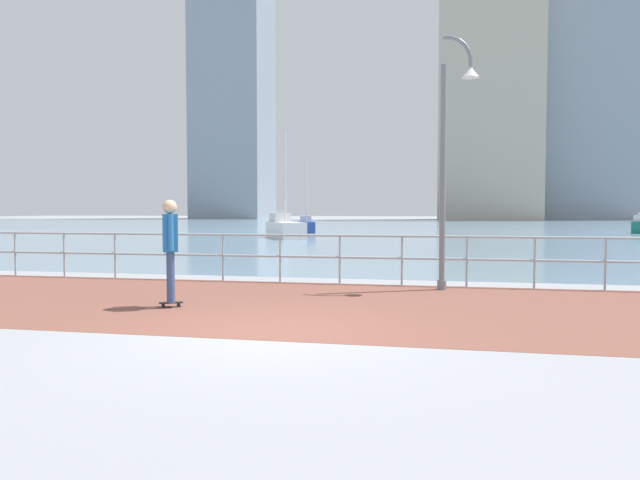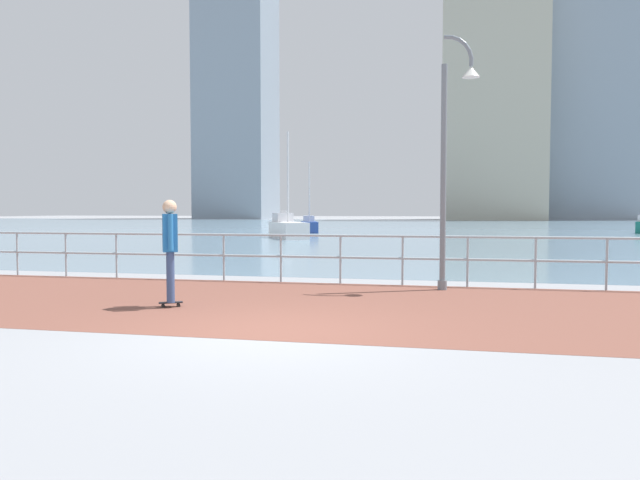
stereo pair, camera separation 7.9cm
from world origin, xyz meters
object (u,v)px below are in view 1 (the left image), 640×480
Objects in this scene: lamppost at (451,150)px; skateboarder at (170,242)px; sailboat_white at (285,228)px; sailboat_gray at (306,226)px.

skateboarder is (-4.71, -3.22, -1.79)m from lamppost.
lamppost is at bearing -66.51° from sailboat_white.
sailboat_white is (-4.64, 24.73, -0.52)m from skateboarder.
skateboarder is at bearing -80.84° from sailboat_gray.
sailboat_white is 9.38m from sailboat_gray.
skateboarder is 34.52m from sailboat_gray.
lamppost is 23.56m from sailboat_white.
skateboarder is 0.30× the size of sailboat_white.
sailboat_gray is at bearing 108.30° from lamppost.
skateboarder is 25.16m from sailboat_white.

